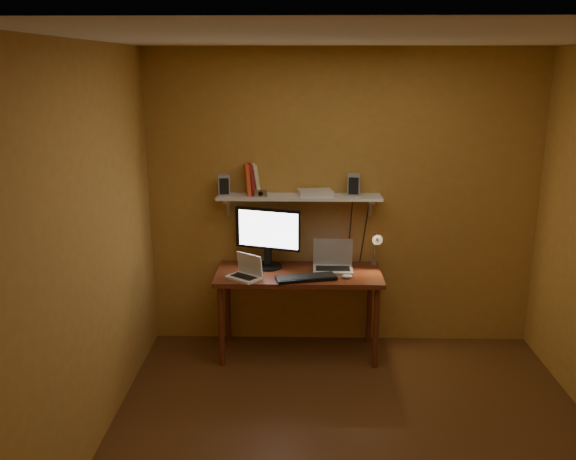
{
  "coord_description": "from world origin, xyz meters",
  "views": [
    {
      "loc": [
        -0.37,
        -3.61,
        2.45
      ],
      "look_at": [
        -0.47,
        1.18,
        1.15
      ],
      "focal_mm": 38.0,
      "sensor_mm": 36.0,
      "label": 1
    }
  ],
  "objects_px": {
    "desk": "(299,282)",
    "wall_shelf": "(299,197)",
    "router": "(315,193)",
    "monitor": "(268,235)",
    "mouse": "(347,276)",
    "desk_lamp": "(376,245)",
    "netbook": "(246,271)",
    "speaker_left": "(224,185)",
    "shelf_camera": "(261,193)",
    "laptop": "(333,261)",
    "speaker_right": "(354,185)",
    "keyboard": "(306,278)"
  },
  "relations": [
    {
      "from": "laptop",
      "to": "monitor",
      "type": "bearing_deg",
      "value": 177.55
    },
    {
      "from": "monitor",
      "to": "mouse",
      "type": "bearing_deg",
      "value": -4.42
    },
    {
      "from": "keyboard",
      "to": "router",
      "type": "xyz_separation_m",
      "value": [
        0.08,
        0.37,
        0.64
      ]
    },
    {
      "from": "desk",
      "to": "netbook",
      "type": "distance_m",
      "value": 0.48
    },
    {
      "from": "monitor",
      "to": "speaker_left",
      "type": "height_order",
      "value": "speaker_left"
    },
    {
      "from": "keyboard",
      "to": "speaker_left",
      "type": "xyz_separation_m",
      "value": [
        -0.7,
        0.36,
        0.7
      ]
    },
    {
      "from": "speaker_left",
      "to": "speaker_right",
      "type": "height_order",
      "value": "speaker_right"
    },
    {
      "from": "monitor",
      "to": "desk_lamp",
      "type": "relative_size",
      "value": 1.5
    },
    {
      "from": "keyboard",
      "to": "mouse",
      "type": "bearing_deg",
      "value": -7.28
    },
    {
      "from": "speaker_left",
      "to": "wall_shelf",
      "type": "bearing_deg",
      "value": -8.89
    },
    {
      "from": "desk_lamp",
      "to": "speaker_left",
      "type": "bearing_deg",
      "value": 177.49
    },
    {
      "from": "laptop",
      "to": "speaker_right",
      "type": "height_order",
      "value": "speaker_right"
    },
    {
      "from": "wall_shelf",
      "to": "shelf_camera",
      "type": "distance_m",
      "value": 0.33
    },
    {
      "from": "router",
      "to": "keyboard",
      "type": "bearing_deg",
      "value": -101.66
    },
    {
      "from": "wall_shelf",
      "to": "mouse",
      "type": "distance_m",
      "value": 0.79
    },
    {
      "from": "wall_shelf",
      "to": "router",
      "type": "xyz_separation_m",
      "value": [
        0.14,
        0.0,
        0.04
      ]
    },
    {
      "from": "laptop",
      "to": "desk",
      "type": "bearing_deg",
      "value": -161.5
    },
    {
      "from": "speaker_right",
      "to": "router",
      "type": "height_order",
      "value": "speaker_right"
    },
    {
      "from": "wall_shelf",
      "to": "monitor",
      "type": "xyz_separation_m",
      "value": [
        -0.27,
        -0.07,
        -0.32
      ]
    },
    {
      "from": "wall_shelf",
      "to": "speaker_right",
      "type": "height_order",
      "value": "speaker_right"
    },
    {
      "from": "keyboard",
      "to": "monitor",
      "type": "bearing_deg",
      "value": 123.79
    },
    {
      "from": "desk",
      "to": "shelf_camera",
      "type": "xyz_separation_m",
      "value": [
        -0.32,
        0.12,
        0.74
      ]
    },
    {
      "from": "netbook",
      "to": "router",
      "type": "distance_m",
      "value": 0.89
    },
    {
      "from": "desk",
      "to": "router",
      "type": "height_order",
      "value": "router"
    },
    {
      "from": "keyboard",
      "to": "speaker_left",
      "type": "bearing_deg",
      "value": 139.32
    },
    {
      "from": "monitor",
      "to": "desk_lamp",
      "type": "xyz_separation_m",
      "value": [
        0.93,
        -0.0,
        -0.08
      ]
    },
    {
      "from": "laptop",
      "to": "speaker_left",
      "type": "bearing_deg",
      "value": 175.5
    },
    {
      "from": "netbook",
      "to": "keyboard",
      "type": "distance_m",
      "value": 0.49
    },
    {
      "from": "speaker_right",
      "to": "netbook",
      "type": "bearing_deg",
      "value": -151.17
    },
    {
      "from": "laptop",
      "to": "mouse",
      "type": "height_order",
      "value": "laptop"
    },
    {
      "from": "netbook",
      "to": "mouse",
      "type": "bearing_deg",
      "value": 37.49
    },
    {
      "from": "wall_shelf",
      "to": "keyboard",
      "type": "bearing_deg",
      "value": -80.71
    },
    {
      "from": "desk",
      "to": "speaker_right",
      "type": "height_order",
      "value": "speaker_right"
    },
    {
      "from": "netbook",
      "to": "router",
      "type": "height_order",
      "value": "router"
    },
    {
      "from": "keyboard",
      "to": "desk_lamp",
      "type": "bearing_deg",
      "value": 13.18
    },
    {
      "from": "laptop",
      "to": "keyboard",
      "type": "distance_m",
      "value": 0.36
    },
    {
      "from": "netbook",
      "to": "wall_shelf",
      "type": "bearing_deg",
      "value": 75.25
    },
    {
      "from": "netbook",
      "to": "mouse",
      "type": "height_order",
      "value": "netbook"
    },
    {
      "from": "wall_shelf",
      "to": "shelf_camera",
      "type": "height_order",
      "value": "shelf_camera"
    },
    {
      "from": "laptop",
      "to": "desk_lamp",
      "type": "height_order",
      "value": "desk_lamp"
    },
    {
      "from": "mouse",
      "to": "desk_lamp",
      "type": "relative_size",
      "value": 0.24
    },
    {
      "from": "wall_shelf",
      "to": "shelf_camera",
      "type": "bearing_deg",
      "value": -166.47
    },
    {
      "from": "desk_lamp",
      "to": "router",
      "type": "distance_m",
      "value": 0.69
    },
    {
      "from": "wall_shelf",
      "to": "monitor",
      "type": "distance_m",
      "value": 0.42
    },
    {
      "from": "desk_lamp",
      "to": "shelf_camera",
      "type": "relative_size",
      "value": 3.35
    },
    {
      "from": "speaker_right",
      "to": "shelf_camera",
      "type": "xyz_separation_m",
      "value": [
        -0.78,
        -0.08,
        -0.06
      ]
    },
    {
      "from": "desk",
      "to": "wall_shelf",
      "type": "height_order",
      "value": "wall_shelf"
    },
    {
      "from": "laptop",
      "to": "speaker_left",
      "type": "xyz_separation_m",
      "value": [
        -0.93,
        0.09,
        0.64
      ]
    },
    {
      "from": "laptop",
      "to": "router",
      "type": "height_order",
      "value": "router"
    },
    {
      "from": "netbook",
      "to": "speaker_left",
      "type": "height_order",
      "value": "speaker_left"
    }
  ]
}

